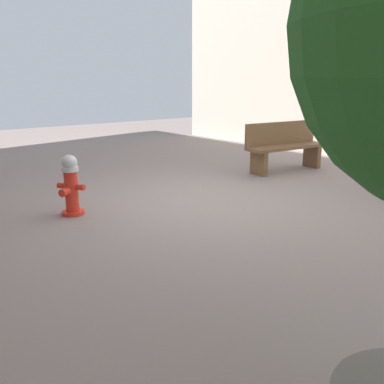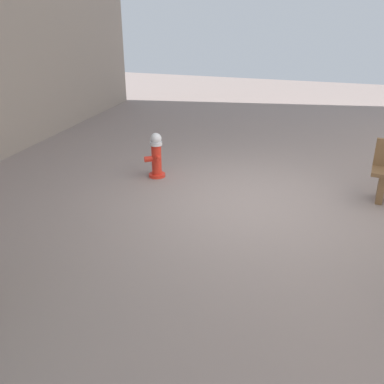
% 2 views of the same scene
% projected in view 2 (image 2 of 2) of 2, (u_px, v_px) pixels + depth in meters
% --- Properties ---
extents(ground_plane, '(23.40, 23.40, 0.00)m').
position_uv_depth(ground_plane, '(245.00, 202.00, 6.80)').
color(ground_plane, gray).
extents(fire_hydrant, '(0.36, 0.37, 0.80)m').
position_uv_depth(fire_hydrant, '(156.00, 155.00, 7.62)').
color(fire_hydrant, red).
rests_on(fire_hydrant, ground_plane).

